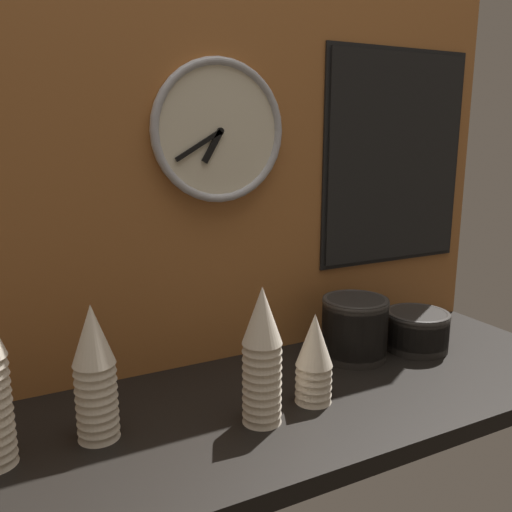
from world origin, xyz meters
TOP-DOWN VIEW (x-y plane):
  - ground_plane at (0.00, 0.00)cm, footprint 160.00×56.00cm
  - wall_tiled_back at (0.00, 26.50)cm, footprint 160.00×3.00cm
  - cup_stack_center_right at (5.12, -5.18)cm, footprint 8.11×8.11cm
  - cup_stack_center at (-8.87, -7.51)cm, footprint 8.11×8.11cm
  - cup_stack_left at (-39.69, 1.71)cm, footprint 8.11×8.11cm
  - bowl_stack_right at (27.65, 9.99)cm, footprint 17.24×17.24cm
  - bowl_stack_far_right at (46.46, 6.95)cm, footprint 17.24×17.24cm
  - wall_clock at (-4.00, 23.46)cm, footprint 33.41×2.70cm
  - menu_board at (50.90, 24.35)cm, footprint 48.99×1.32cm

SIDE VIEW (x-z plane):
  - ground_plane at x=0.00cm, z-range -4.00..0.00cm
  - bowl_stack_far_right at x=46.46cm, z-range 0.31..10.81cm
  - bowl_stack_right at x=27.65cm, z-range 0.30..16.50cm
  - cup_stack_center_right at x=5.12cm, z-range 0.00..20.19cm
  - cup_stack_left at x=-39.69cm, z-range 0.00..26.97cm
  - cup_stack_center at x=-8.87cm, z-range 0.00..28.67cm
  - menu_board at x=50.90cm, z-range 20.40..80.36cm
  - wall_tiled_back at x=0.00cm, z-range 0.00..105.00cm
  - wall_clock at x=-4.00cm, z-range 41.23..74.64cm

